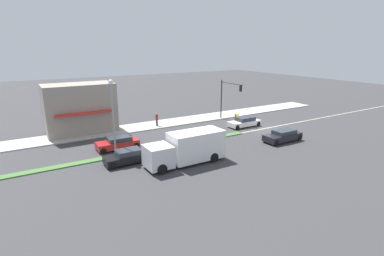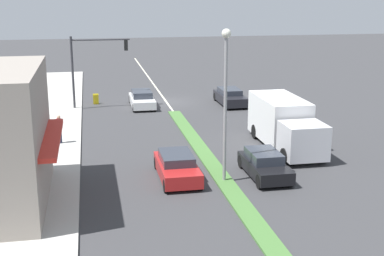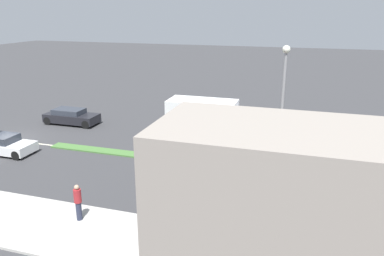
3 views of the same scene
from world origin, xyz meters
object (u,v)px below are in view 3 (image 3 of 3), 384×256
(delivery_truck, at_px, (214,119))
(sedan_dark, at_px, (71,117))
(van_white, at_px, (1,144))
(street_lamp, at_px, (283,94))
(suv_black, at_px, (275,149))
(pedestrian, at_px, (78,202))
(hatchback_red, at_px, (257,176))

(delivery_truck, relative_size, sedan_dark, 1.64)
(sedan_dark, relative_size, van_white, 1.03)
(street_lamp, xyz_separation_m, sedan_dark, (-5.00, -17.60, -4.13))
(sedan_dark, distance_m, suv_black, 17.44)
(street_lamp, distance_m, pedestrian, 12.19)
(pedestrian, xyz_separation_m, van_white, (-6.03, -9.99, -0.42))
(delivery_truck, bearing_deg, street_lamp, 45.98)
(hatchback_red, height_order, suv_black, suv_black)
(suv_black, bearing_deg, sedan_dark, -99.24)
(street_lamp, relative_size, van_white, 1.65)
(street_lamp, height_order, pedestrian, street_lamp)
(pedestrian, xyz_separation_m, suv_black, (-10.43, 7.80, -0.41))
(suv_black, relative_size, van_white, 0.90)
(hatchback_red, xyz_separation_m, sedan_dark, (-7.20, -16.66, 0.03))
(street_lamp, height_order, van_white, street_lamp)
(pedestrian, distance_m, delivery_truck, 13.58)
(delivery_truck, height_order, van_white, delivery_truck)
(pedestrian, bearing_deg, hatchback_red, 129.77)
(sedan_dark, xyz_separation_m, suv_black, (2.80, 17.21, -0.02))
(street_lamp, relative_size, hatchback_red, 1.72)
(hatchback_red, relative_size, suv_black, 1.06)
(van_white, bearing_deg, sedan_dark, 175.43)
(street_lamp, relative_size, delivery_truck, 0.98)
(pedestrian, distance_m, hatchback_red, 9.44)
(hatchback_red, height_order, sedan_dark, sedan_dark)
(street_lamp, xyz_separation_m, suv_black, (-2.20, -0.39, -4.15))
(street_lamp, height_order, sedan_dark, street_lamp)
(street_lamp, distance_m, hatchback_red, 4.80)
(street_lamp, height_order, delivery_truck, street_lamp)
(delivery_truck, height_order, suv_black, delivery_truck)
(sedan_dark, bearing_deg, pedestrian, 35.44)
(street_lamp, xyz_separation_m, hatchback_red, (2.20, -0.94, -4.16))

